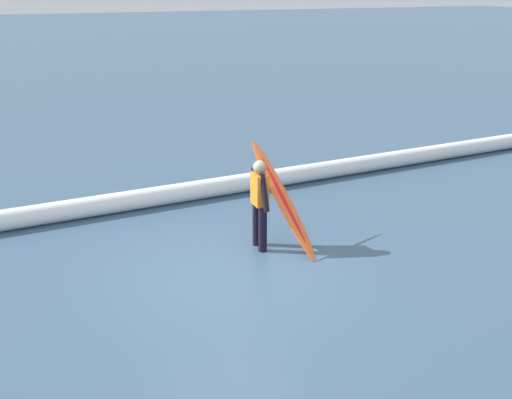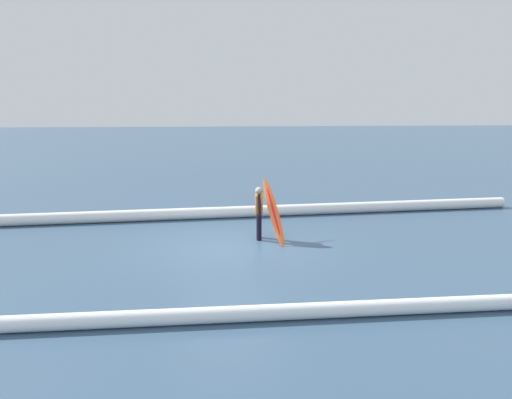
% 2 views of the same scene
% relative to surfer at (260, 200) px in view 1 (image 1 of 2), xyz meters
% --- Properties ---
extents(ground_plane, '(180.86, 180.86, 0.00)m').
position_rel_surfer_xyz_m(ground_plane, '(0.90, 0.79, -0.83)').
color(ground_plane, '#38536D').
extents(surfer, '(0.23, 0.65, 1.47)m').
position_rel_surfer_xyz_m(surfer, '(0.00, 0.00, 0.00)').
color(surfer, black).
rests_on(surfer, ground_plane).
extents(surfboard, '(0.54, 1.76, 1.60)m').
position_rel_surfer_xyz_m(surfboard, '(-0.40, 0.04, -0.04)').
color(surfboard, '#E55926').
rests_on(surfboard, ground_plane).
extents(wave_crest_foreground, '(24.15, 1.65, 0.38)m').
position_rel_surfer_xyz_m(wave_crest_foreground, '(2.59, -2.65, -0.64)').
color(wave_crest_foreground, white).
rests_on(wave_crest_foreground, ground_plane).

